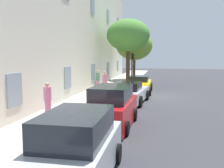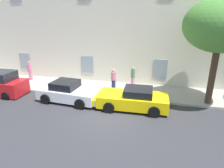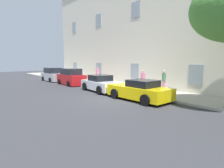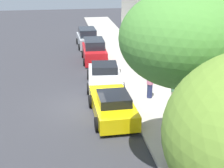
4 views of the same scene
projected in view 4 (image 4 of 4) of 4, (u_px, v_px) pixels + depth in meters
ground_plane at (84, 107)px, 17.83m from camera, size 80.00×80.00×0.00m
sidewalk at (155, 101)px, 18.42m from camera, size 60.00×3.43×0.14m
sportscar_red_lead at (105, 78)px, 20.48m from camera, size 4.70×2.57×1.39m
sportscar_yellow_flank at (112, 104)px, 16.61m from camera, size 4.82×2.21×1.38m
hatchback_parked at (87, 38)px, 30.27m from camera, size 3.95×1.98×1.74m
hatchback_distant at (94, 51)px, 25.77m from camera, size 3.94×2.00×1.79m
tree_midblock at (185, 39)px, 10.61m from camera, size 4.41×4.41×6.67m
traffic_light at (207, 154)px, 9.14m from camera, size 0.22×0.36×3.29m
pedestrian_admiring at (174, 91)px, 17.24m from camera, size 0.45×0.45×1.74m
pedestrian_strolling at (135, 49)px, 25.82m from camera, size 0.53×0.53×1.71m
pedestrian_bystander at (150, 83)px, 18.37m from camera, size 0.52×0.52×1.72m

